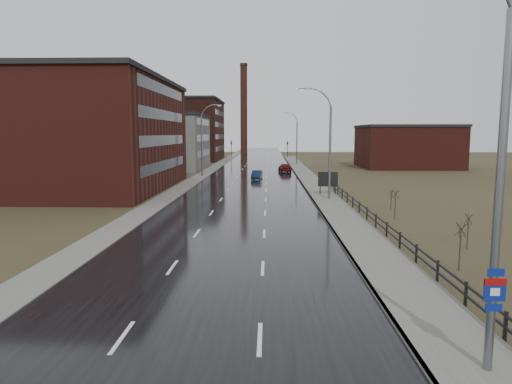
# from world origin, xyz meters

# --- Properties ---
(road) EXTENTS (14.00, 300.00, 0.06)m
(road) POSITION_xyz_m (0.00, 60.00, 0.03)
(road) COLOR black
(road) RESTS_ON ground
(sidewalk_right) EXTENTS (3.20, 180.00, 0.18)m
(sidewalk_right) POSITION_xyz_m (8.60, 35.00, 0.09)
(sidewalk_right) COLOR #595651
(sidewalk_right) RESTS_ON ground
(curb_right) EXTENTS (0.16, 180.00, 0.18)m
(curb_right) POSITION_xyz_m (7.08, 35.00, 0.09)
(curb_right) COLOR slate
(curb_right) RESTS_ON ground
(sidewalk_left) EXTENTS (2.40, 260.00, 0.12)m
(sidewalk_left) POSITION_xyz_m (-8.20, 60.00, 0.06)
(sidewalk_left) COLOR #595651
(sidewalk_left) RESTS_ON ground
(warehouse_near) EXTENTS (22.44, 28.56, 13.50)m
(warehouse_near) POSITION_xyz_m (-20.99, 45.00, 6.76)
(warehouse_near) COLOR #471914
(warehouse_near) RESTS_ON ground
(warehouse_mid) EXTENTS (16.32, 20.40, 10.50)m
(warehouse_mid) POSITION_xyz_m (-17.99, 78.00, 5.26)
(warehouse_mid) COLOR slate
(warehouse_mid) RESTS_ON ground
(warehouse_far) EXTENTS (26.52, 24.48, 15.50)m
(warehouse_far) POSITION_xyz_m (-22.99, 108.00, 7.76)
(warehouse_far) COLOR #331611
(warehouse_far) RESTS_ON ground
(building_right) EXTENTS (18.36, 16.32, 8.50)m
(building_right) POSITION_xyz_m (30.30, 82.00, 4.26)
(building_right) COLOR #471914
(building_right) RESTS_ON ground
(smokestack) EXTENTS (2.70, 2.70, 30.70)m
(smokestack) POSITION_xyz_m (-6.00, 150.00, 15.50)
(smokestack) COLOR #331611
(smokestack) RESTS_ON ground
(streetlight_main) EXTENTS (3.91, 0.29, 12.11)m
(streetlight_main) POSITION_xyz_m (8.47, 2.00, 6.06)
(streetlight_main) COLOR slate
(streetlight_main) RESTS_ON ground
(streetlight_right_mid) EXTENTS (3.36, 0.28, 11.35)m
(streetlight_right_mid) POSITION_xyz_m (8.50, 36.00, 5.84)
(streetlight_right_mid) COLOR slate
(streetlight_right_mid) RESTS_ON ground
(streetlight_left) EXTENTS (3.36, 0.28, 11.35)m
(streetlight_left) POSITION_xyz_m (-7.70, 62.00, 5.84)
(streetlight_left) COLOR slate
(streetlight_left) RESTS_ON ground
(streetlight_right_far) EXTENTS (3.36, 0.28, 11.35)m
(streetlight_right_far) POSITION_xyz_m (8.50, 90.00, 5.84)
(streetlight_right_far) COLOR slate
(streetlight_right_far) RESTS_ON ground
(guardrail) EXTENTS (0.10, 53.05, 1.10)m
(guardrail) POSITION_xyz_m (10.30, 18.31, 0.71)
(guardrail) COLOR black
(guardrail) RESTS_ON ground
(shrub_c) EXTENTS (0.58, 0.61, 2.46)m
(shrub_c) POSITION_xyz_m (12.12, 12.04, 1.31)
(shrub_c) COLOR #382D23
(shrub_c) RESTS_ON ground
(shrub_d) EXTENTS (0.50, 0.53, 2.12)m
(shrub_d) POSITION_xyz_m (14.43, 16.48, 1.12)
(shrub_d) COLOR #382D23
(shrub_d) RESTS_ON ground
(shrub_e) EXTENTS (0.56, 0.59, 2.36)m
(shrub_e) POSITION_xyz_m (12.72, 25.88, 1.26)
(shrub_e) COLOR #382D23
(shrub_e) RESTS_ON ground
(shrub_f) EXTENTS (0.44, 0.46, 1.81)m
(shrub_f) POSITION_xyz_m (13.58, 30.31, 0.96)
(shrub_f) COLOR #382D23
(shrub_f) RESTS_ON ground
(billboard) EXTENTS (2.16, 0.17, 2.65)m
(billboard) POSITION_xyz_m (9.10, 39.46, 1.77)
(billboard) COLOR black
(billboard) RESTS_ON ground
(traffic_light_left) EXTENTS (0.58, 2.73, 5.30)m
(traffic_light_left) POSITION_xyz_m (-8.00, 120.00, 4.60)
(traffic_light_left) COLOR black
(traffic_light_left) RESTS_ON ground
(traffic_light_right) EXTENTS (0.58, 2.73, 5.30)m
(traffic_light_right) POSITION_xyz_m (8.00, 120.00, 4.60)
(traffic_light_right) COLOR black
(traffic_light_right) RESTS_ON ground
(car_near) EXTENTS (1.68, 4.02, 1.29)m
(car_near) POSITION_xyz_m (0.87, 57.32, 0.65)
(car_near) COLOR #0C1B3D
(car_near) RESTS_ON ground
(car_far) EXTENTS (2.45, 4.88, 1.60)m
(car_far) POSITION_xyz_m (5.50, 70.12, 0.80)
(car_far) COLOR #520D13
(car_far) RESTS_ON ground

